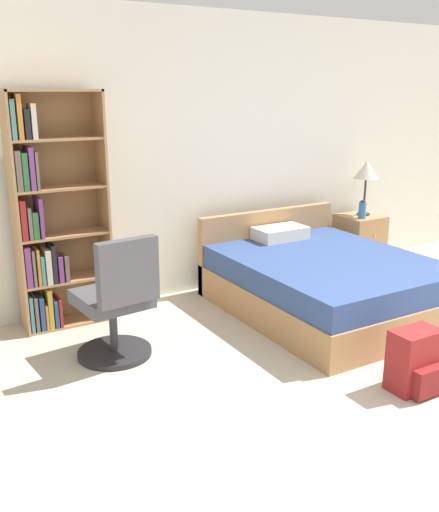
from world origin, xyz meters
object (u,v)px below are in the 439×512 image
(nightstand, at_px, (359,242))
(table_lamp, at_px, (366,171))
(bookshelf, at_px, (49,220))
(water_bottle, at_px, (362,210))
(office_chair, at_px, (117,304))
(backpack_red, at_px, (416,362))
(bed, at_px, (322,281))

(nightstand, xyz_separation_m, table_lamp, (0.05, 0.02, 0.77))
(bookshelf, distance_m, water_bottle, 3.21)
(water_bottle, bearing_deg, nightstand, 50.13)
(office_chair, height_order, nightstand, office_chair)
(backpack_red, bearing_deg, bed, 74.17)
(backpack_red, bearing_deg, bookshelf, 127.55)
(table_lamp, xyz_separation_m, backpack_red, (-1.59, -2.18, -0.87))
(bookshelf, relative_size, table_lamp, 3.27)
(nightstand, distance_m, backpack_red, 2.65)
(table_lamp, bearing_deg, bookshelf, 178.52)
(table_lamp, bearing_deg, backpack_red, -126.21)
(nightstand, bearing_deg, water_bottle, -129.87)
(bed, height_order, backpack_red, bed)
(table_lamp, relative_size, water_bottle, 3.06)
(office_chair, height_order, water_bottle, office_chair)
(table_lamp, bearing_deg, nightstand, -161.42)
(table_lamp, height_order, water_bottle, table_lamp)
(bed, distance_m, office_chair, 1.93)
(office_chair, bearing_deg, table_lamp, 14.08)
(bed, distance_m, table_lamp, 1.62)
(water_bottle, distance_m, backpack_red, 2.56)
(bookshelf, xyz_separation_m, office_chair, (0.22, -0.87, -0.47))
(office_chair, bearing_deg, bed, 0.76)
(office_chair, relative_size, water_bottle, 4.99)
(bed, xyz_separation_m, table_lamp, (1.19, 0.75, 0.81))
(office_chair, height_order, backpack_red, office_chair)
(bed, relative_size, backpack_red, 4.59)
(bookshelf, height_order, office_chair, bookshelf)
(water_bottle, bearing_deg, bookshelf, 176.23)
(office_chair, bearing_deg, nightstand, 14.00)
(bed, bearing_deg, bookshelf, 158.56)
(bed, xyz_separation_m, nightstand, (1.14, 0.74, 0.04))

